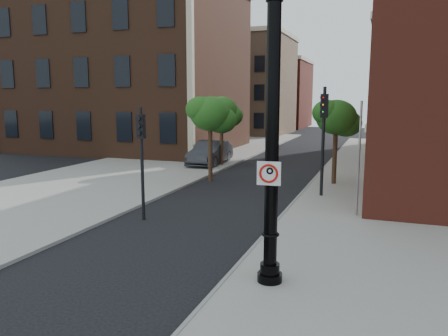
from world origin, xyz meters
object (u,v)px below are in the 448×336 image
at_px(parked_car, 210,153).
at_px(traffic_signal_right, 323,124).
at_px(traffic_signal_left, 141,145).
at_px(lamppost, 272,151).
at_px(no_parking_sign, 269,173).

relative_size(parked_car, traffic_signal_right, 1.00).
bearing_deg(parked_car, traffic_signal_left, -81.01).
distance_m(lamppost, parked_car, 19.99).
bearing_deg(no_parking_sign, lamppost, 79.23).
bearing_deg(traffic_signal_left, lamppost, -37.41).
height_order(traffic_signal_left, traffic_signal_right, traffic_signal_right).
distance_m(no_parking_sign, traffic_signal_left, 7.38).
xyz_separation_m(lamppost, parked_car, (-8.76, 17.79, -2.54)).
bearing_deg(traffic_signal_right, no_parking_sign, -106.33).
bearing_deg(traffic_signal_left, parked_car, 98.34).
bearing_deg(parked_car, lamppost, -66.14).
bearing_deg(traffic_signal_right, parked_car, 121.77).
distance_m(lamppost, no_parking_sign, 0.55).
relative_size(lamppost, no_parking_sign, 12.87).
xyz_separation_m(no_parking_sign, traffic_signal_right, (-0.12, 10.42, 0.57)).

